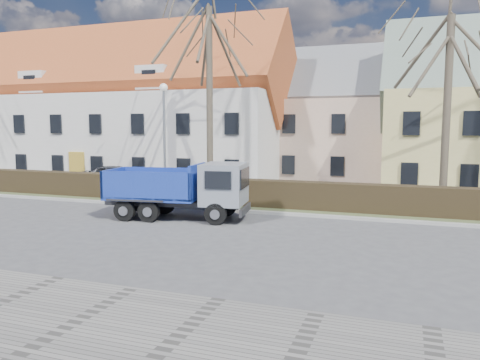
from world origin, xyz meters
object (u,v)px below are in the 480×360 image
at_px(streetlight, 165,141).
at_px(cart_frame, 137,200).
at_px(parked_car_a, 116,176).
at_px(dump_truck, 173,190).

bearing_deg(streetlight, cart_frame, -95.27).
bearing_deg(streetlight, parked_car_a, 148.45).
bearing_deg(parked_car_a, cart_frame, -155.17).
distance_m(cart_frame, parked_car_a, 7.81).
bearing_deg(streetlight, dump_truck, -58.14).
distance_m(streetlight, parked_car_a, 6.80).
height_order(dump_truck, streetlight, streetlight).
xyz_separation_m(cart_frame, parked_car_a, (-5.19, 5.82, 0.44)).
relative_size(cart_frame, parked_car_a, 0.15).
bearing_deg(dump_truck, parked_car_a, 127.84).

